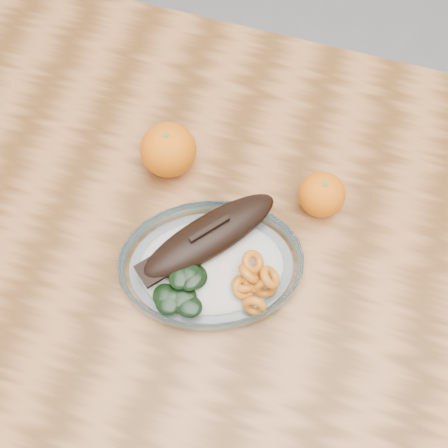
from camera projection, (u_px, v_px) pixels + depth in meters
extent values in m
plane|color=slate|center=(250.00, 363.00, 1.45)|extent=(3.00, 3.00, 0.00)
cube|color=brown|center=(273.00, 271.00, 0.79)|extent=(1.20, 0.80, 0.04)
cylinder|color=brown|center=(75.00, 131.00, 1.32)|extent=(0.06, 0.06, 0.71)
ellipsoid|color=white|center=(211.00, 267.00, 0.76)|extent=(0.53, 0.45, 0.01)
torus|color=#93CAE4|center=(211.00, 264.00, 0.75)|extent=(0.57, 0.57, 0.03)
ellipsoid|color=white|center=(211.00, 262.00, 0.74)|extent=(0.47, 0.40, 0.02)
ellipsoid|color=black|center=(210.00, 231.00, 0.74)|extent=(0.18, 0.20, 0.03)
ellipsoid|color=black|center=(210.00, 233.00, 0.74)|extent=(0.15, 0.17, 0.02)
cube|color=black|center=(151.00, 266.00, 0.72)|extent=(0.05, 0.05, 0.01)
cube|color=black|center=(209.00, 226.00, 0.72)|extent=(0.04, 0.05, 0.02)
torus|color=#BF540D|center=(244.00, 280.00, 0.72)|extent=(0.05, 0.04, 0.04)
torus|color=#BF540D|center=(253.00, 275.00, 0.72)|extent=(0.04, 0.04, 0.03)
torus|color=#BF540D|center=(266.00, 284.00, 0.71)|extent=(0.04, 0.03, 0.04)
torus|color=#BF540D|center=(255.00, 277.00, 0.72)|extent=(0.05, 0.05, 0.03)
torus|color=#BF540D|center=(255.00, 303.00, 0.70)|extent=(0.04, 0.02, 0.04)
torus|color=#BF540D|center=(244.00, 284.00, 0.71)|extent=(0.05, 0.04, 0.03)
torus|color=#BF540D|center=(271.00, 273.00, 0.71)|extent=(0.04, 0.05, 0.04)
torus|color=#BF540D|center=(249.00, 270.00, 0.71)|extent=(0.05, 0.04, 0.04)
torus|color=#BF540D|center=(253.00, 258.00, 0.71)|extent=(0.04, 0.05, 0.03)
ellipsoid|color=black|center=(182.00, 294.00, 0.71)|extent=(0.05, 0.05, 0.01)
ellipsoid|color=black|center=(188.00, 303.00, 0.71)|extent=(0.04, 0.03, 0.01)
ellipsoid|color=black|center=(167.00, 298.00, 0.71)|extent=(0.05, 0.05, 0.01)
ellipsoid|color=black|center=(169.00, 293.00, 0.71)|extent=(0.04, 0.04, 0.01)
ellipsoid|color=black|center=(164.00, 293.00, 0.71)|extent=(0.05, 0.05, 0.01)
ellipsoid|color=black|center=(193.00, 273.00, 0.72)|extent=(0.05, 0.05, 0.01)
ellipsoid|color=black|center=(189.00, 271.00, 0.71)|extent=(0.05, 0.05, 0.01)
ellipsoid|color=black|center=(193.00, 275.00, 0.71)|extent=(0.04, 0.04, 0.01)
ellipsoid|color=black|center=(179.00, 272.00, 0.71)|extent=(0.03, 0.04, 0.01)
sphere|color=#E35E04|center=(168.00, 150.00, 0.80)|extent=(0.08, 0.08, 0.08)
sphere|color=#E35E04|center=(322.00, 195.00, 0.78)|extent=(0.06, 0.06, 0.06)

